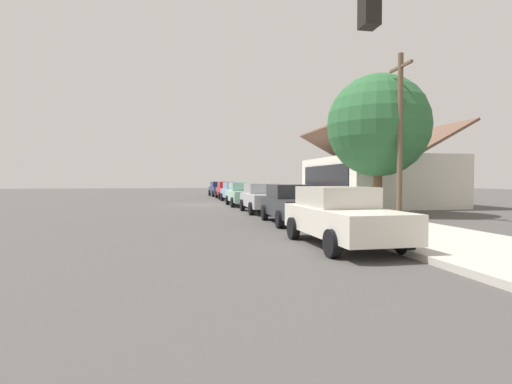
% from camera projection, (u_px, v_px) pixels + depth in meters
% --- Properties ---
extents(ground_plane, '(120.00, 120.00, 0.00)m').
position_uv_depth(ground_plane, '(203.00, 205.00, 28.81)').
color(ground_plane, '#4C4947').
extents(sidewalk_curb, '(60.00, 4.20, 0.16)m').
position_uv_depth(sidewalk_curb, '(279.00, 203.00, 29.86)').
color(sidewalk_curb, beige).
rests_on(sidewalk_curb, ground).
extents(car_navy, '(4.86, 2.11, 1.59)m').
position_uv_depth(car_navy, '(219.00, 189.00, 44.40)').
color(car_navy, navy).
rests_on(car_navy, ground).
extents(car_cherry, '(4.44, 2.07, 1.59)m').
position_uv_depth(car_cherry, '(227.00, 190.00, 38.39)').
color(car_cherry, red).
rests_on(car_cherry, ground).
extents(car_skyblue, '(4.67, 2.20, 1.59)m').
position_uv_depth(car_skyblue, '(235.00, 192.00, 33.17)').
color(car_skyblue, '#8CB7E0').
rests_on(car_skyblue, ground).
extents(car_seafoam, '(4.70, 2.10, 1.59)m').
position_uv_depth(car_seafoam, '(243.00, 194.00, 27.76)').
color(car_seafoam, '#9ED1BC').
rests_on(car_seafoam, ground).
extents(car_silver, '(4.62, 2.02, 1.59)m').
position_uv_depth(car_silver, '(262.00, 198.00, 22.07)').
color(car_silver, silver).
rests_on(car_silver, ground).
extents(car_charcoal, '(4.84, 2.02, 1.59)m').
position_uv_depth(car_charcoal, '(291.00, 203.00, 16.57)').
color(car_charcoal, '#2D3035').
rests_on(car_charcoal, ground).
extents(car_ivory, '(4.82, 2.14, 1.59)m').
position_uv_depth(car_ivory, '(341.00, 215.00, 10.96)').
color(car_ivory, silver).
rests_on(car_ivory, ground).
extents(storefront_building, '(10.88, 7.85, 5.49)m').
position_uv_depth(storefront_building, '(375.00, 179.00, 28.60)').
color(storefront_building, silver).
rests_on(storefront_building, ground).
extents(shade_tree, '(5.25, 5.25, 7.21)m').
position_uv_depth(shade_tree, '(378.00, 126.00, 20.78)').
color(shade_tree, brown).
rests_on(shade_tree, ground).
extents(traffic_light_main, '(0.37, 2.79, 5.20)m').
position_uv_depth(traffic_light_main, '(464.00, 66.00, 6.04)').
color(traffic_light_main, '#383833').
rests_on(traffic_light_main, ground).
extents(utility_pole_wooden, '(1.80, 0.24, 7.50)m').
position_uv_depth(utility_pole_wooden, '(400.00, 133.00, 18.30)').
color(utility_pole_wooden, brown).
rests_on(utility_pole_wooden, ground).
extents(fire_hydrant_red, '(0.22, 0.22, 0.71)m').
position_uv_depth(fire_hydrant_red, '(237.00, 192.00, 41.26)').
color(fire_hydrant_red, red).
rests_on(fire_hydrant_red, sidewalk_curb).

